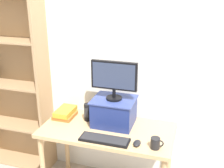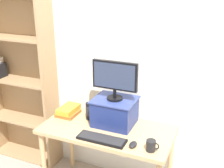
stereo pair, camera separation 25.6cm
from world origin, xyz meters
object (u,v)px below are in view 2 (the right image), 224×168
computer_monitor (115,78)px  book_stack (68,111)px  bookshelf_unit (19,80)px  desk_speaker (89,111)px  riser_box (115,111)px  computer_mouse (133,145)px  desk (107,137)px  coffee_mug (151,146)px  keyboard (102,139)px

computer_monitor → book_stack: size_ratio=1.71×
bookshelf_unit → desk_speaker: (1.00, -0.15, -0.15)m
riser_box → computer_mouse: riser_box is taller
riser_box → computer_monitor: computer_monitor is taller
desk → computer_monitor: (0.03, 0.11, 0.58)m
coffee_mug → desk: bearing=157.6°
desk → riser_box: riser_box is taller
bookshelf_unit → desk_speaker: bearing=-8.6°
computer_mouse → riser_box: bearing=134.1°
computer_mouse → book_stack: bearing=159.8°
desk_speaker → computer_monitor: bearing=0.9°
desk → bookshelf_unit: bearing=168.4°
keyboard → book_stack: book_stack is taller
desk → computer_monitor: bearing=73.7°
riser_box → computer_mouse: 0.45m
desk → computer_monitor: size_ratio=2.87×
computer_mouse → coffee_mug: bearing=-1.3°
book_stack → computer_monitor: bearing=0.5°
coffee_mug → bookshelf_unit: bearing=165.2°
bookshelf_unit → computer_mouse: bookshelf_unit is taller
computer_monitor → desk_speaker: computer_monitor is taller
desk → computer_mouse: computer_mouse is taller
keyboard → coffee_mug: coffee_mug is taller
computer_mouse → coffee_mug: coffee_mug is taller
bookshelf_unit → riser_box: bearing=-6.5°
computer_mouse → book_stack: book_stack is taller
keyboard → computer_mouse: bearing=3.4°
bookshelf_unit → coffee_mug: (1.74, -0.46, -0.19)m
keyboard → bookshelf_unit: bearing=159.8°
desk → computer_mouse: size_ratio=12.17×
computer_mouse → desk_speaker: (-0.58, 0.30, 0.07)m
coffee_mug → computer_monitor: bearing=145.8°
computer_mouse → book_stack: (-0.83, 0.30, 0.03)m
riser_box → desk_speaker: (-0.28, -0.01, -0.05)m
book_stack → coffee_mug: bearing=-17.3°
desk → book_stack: bearing=168.0°
riser_box → computer_monitor: (0.00, -0.00, 0.34)m
keyboard → coffee_mug: 0.45m
bookshelf_unit → desk_speaker: 1.02m
desk_speaker → riser_box: bearing=1.2°
computer_mouse → book_stack: 0.88m
riser_box → desk_speaker: size_ratio=2.28×
book_stack → coffee_mug: size_ratio=2.30×
computer_monitor → computer_mouse: 0.63m
riser_box → book_stack: bearing=-179.4°
bookshelf_unit → coffee_mug: bookshelf_unit is taller
coffee_mug → keyboard: bearing=-178.2°
desk → riser_box: (0.03, 0.11, 0.24)m
desk → desk_speaker: (-0.24, 0.11, 0.19)m
desk → desk_speaker: desk_speaker is taller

